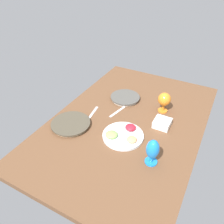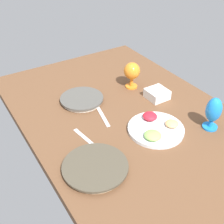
# 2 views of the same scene
# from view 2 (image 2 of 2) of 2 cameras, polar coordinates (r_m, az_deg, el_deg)

# --- Properties ---
(ground_plane) EXTENTS (1.60, 1.04, 0.04)m
(ground_plane) POSITION_cam_2_polar(r_m,az_deg,el_deg) (1.57, 3.24, -1.35)
(ground_plane) COLOR brown
(dinner_plate_left) EXTENTS (0.28, 0.28, 0.03)m
(dinner_plate_left) POSITION_cam_2_polar(r_m,az_deg,el_deg) (1.26, -3.27, -10.67)
(dinner_plate_left) COLOR beige
(dinner_plate_left) RESTS_ON ground_plane
(dinner_plate_right) EXTENTS (0.24, 0.24, 0.03)m
(dinner_plate_right) POSITION_cam_2_polar(r_m,az_deg,el_deg) (1.67, -5.86, 2.43)
(dinner_plate_right) COLOR silver
(dinner_plate_right) RESTS_ON ground_plane
(fruit_platter) EXTENTS (0.28, 0.28, 0.05)m
(fruit_platter) POSITION_cam_2_polar(r_m,az_deg,el_deg) (1.46, 8.51, -3.12)
(fruit_platter) COLOR silver
(fruit_platter) RESTS_ON ground_plane
(hurricane_glass_orange) EXTENTS (0.10, 0.10, 0.16)m
(hurricane_glass_orange) POSITION_cam_2_polar(r_m,az_deg,el_deg) (1.76, 3.88, 7.77)
(hurricane_glass_orange) COLOR orange
(hurricane_glass_orange) RESTS_ON ground_plane
(hurricane_glass_blue) EXTENTS (0.08, 0.08, 0.17)m
(hurricane_glass_blue) POSITION_cam_2_polar(r_m,az_deg,el_deg) (1.50, 19.06, 0.17)
(hurricane_glass_blue) COLOR #1C7FE1
(hurricane_glass_blue) RESTS_ON ground_plane
(square_bowl_white) EXTENTS (0.11, 0.11, 0.05)m
(square_bowl_white) POSITION_cam_2_polar(r_m,az_deg,el_deg) (1.71, 8.73, 3.55)
(square_bowl_white) COLOR white
(square_bowl_white) RESTS_ON ground_plane
(fork_by_left_plate) EXTENTS (0.18, 0.04, 0.01)m
(fork_by_left_plate) POSITION_cam_2_polar(r_m,az_deg,el_deg) (1.41, -5.15, -5.08)
(fork_by_left_plate) COLOR silver
(fork_by_left_plate) RESTS_ON ground_plane
(fork_by_right_plate) EXTENTS (0.18, 0.06, 0.01)m
(fork_by_right_plate) POSITION_cam_2_polar(r_m,az_deg,el_deg) (1.55, -1.75, -0.86)
(fork_by_right_plate) COLOR silver
(fork_by_right_plate) RESTS_ON ground_plane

